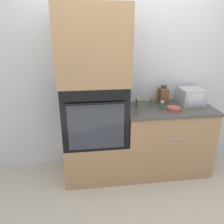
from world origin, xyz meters
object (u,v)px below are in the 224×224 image
(bowl, at_px, (174,109))
(wall_oven, at_px, (95,113))
(condiment_jar_mid, at_px, (152,102))
(microwave, at_px, (191,96))
(condiment_jar_far, at_px, (137,102))
(knife_block, at_px, (163,96))
(condiment_jar_near, at_px, (162,105))

(bowl, bearing_deg, wall_oven, 173.94)
(condiment_jar_mid, bearing_deg, bowl, -43.04)
(wall_oven, distance_m, microwave, 1.29)
(microwave, relative_size, condiment_jar_far, 2.61)
(knife_block, height_order, condiment_jar_near, knife_block)
(bowl, relative_size, condiment_jar_mid, 1.69)
(condiment_jar_far, bearing_deg, condiment_jar_mid, 4.17)
(wall_oven, xyz_separation_m, microwave, (1.28, 0.11, 0.13))
(wall_oven, distance_m, knife_block, 0.96)
(condiment_jar_mid, distance_m, condiment_jar_far, 0.20)
(microwave, bearing_deg, condiment_jar_near, -164.99)
(knife_block, bearing_deg, wall_oven, -167.94)
(bowl, bearing_deg, condiment_jar_mid, 136.96)
(wall_oven, xyz_separation_m, condiment_jar_far, (0.55, 0.09, 0.08))
(bowl, xyz_separation_m, condiment_jar_mid, (-0.22, 0.20, 0.03))
(knife_block, xyz_separation_m, bowl, (0.04, -0.30, -0.08))
(bowl, distance_m, condiment_jar_near, 0.16)
(wall_oven, relative_size, bowl, 4.60)
(wall_oven, distance_m, condiment_jar_near, 0.85)
(wall_oven, xyz_separation_m, condiment_jar_mid, (0.75, 0.10, 0.07))
(bowl, height_order, condiment_jar_near, condiment_jar_near)
(condiment_jar_near, height_order, condiment_jar_far, condiment_jar_far)
(bowl, distance_m, condiment_jar_far, 0.46)
(knife_block, relative_size, condiment_jar_near, 2.55)
(wall_oven, distance_m, bowl, 0.97)
(bowl, bearing_deg, knife_block, 96.74)
(knife_block, xyz_separation_m, condiment_jar_far, (-0.38, -0.11, -0.04))
(knife_block, distance_m, condiment_jar_mid, 0.21)
(wall_oven, distance_m, condiment_jar_far, 0.56)
(wall_oven, relative_size, condiment_jar_near, 8.03)
(bowl, xyz_separation_m, condiment_jar_far, (-0.42, 0.19, 0.04))
(condiment_jar_near, height_order, condiment_jar_mid, condiment_jar_mid)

